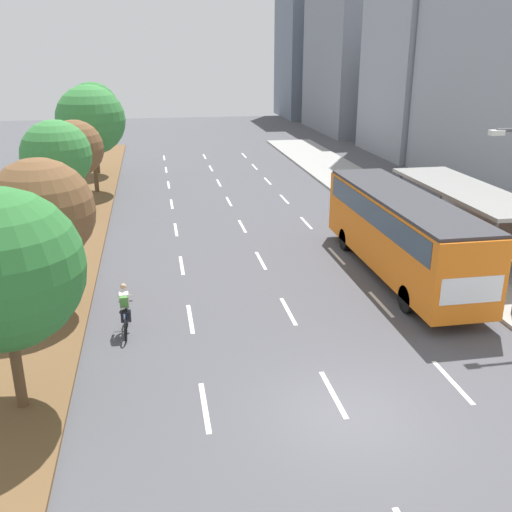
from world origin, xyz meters
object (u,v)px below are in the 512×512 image
(median_tree_nearest, at_px, (2,270))
(median_tree_fifth, at_px, (91,120))
(cyclist, at_px, (125,311))
(median_tree_fourth, at_px, (75,149))
(bus_shelter, at_px, (469,212))
(median_tree_farthest, at_px, (93,109))
(median_tree_second, at_px, (41,212))
(bus, at_px, (401,227))
(median_tree_third, at_px, (56,156))

(median_tree_nearest, bearing_deg, median_tree_fifth, 89.99)
(cyclist, height_order, median_tree_fourth, median_tree_fourth)
(bus_shelter, xyz_separation_m, median_tree_farthest, (-18.07, 20.99, 2.89))
(median_tree_farthest, bearing_deg, median_tree_second, -89.40)
(bus_shelter, relative_size, cyclist, 5.34)
(bus, xyz_separation_m, median_tree_third, (-13.78, 4.90, 2.47))
(bus, xyz_separation_m, median_tree_fourth, (-13.75, 11.01, 1.80))
(bus_shelter, xyz_separation_m, median_tree_fifth, (-17.69, 14.88, 2.80))
(median_tree_fourth, height_order, median_tree_farthest, median_tree_farthest)
(bus_shelter, bearing_deg, median_tree_fifth, 139.93)
(median_tree_farthest, bearing_deg, bus_shelter, -49.28)
(bus_shelter, relative_size, median_tree_fourth, 1.84)
(cyclist, xyz_separation_m, median_tree_fourth, (-2.86, 14.38, 3.08))
(median_tree_fifth, xyz_separation_m, median_tree_farthest, (-0.38, 6.11, 0.09))
(median_tree_fourth, xyz_separation_m, median_tree_fifth, (0.34, 6.11, 0.81))
(bus_shelter, relative_size, median_tree_third, 1.63)
(median_tree_fifth, bearing_deg, cyclist, -83.00)
(median_tree_farthest, bearing_deg, median_tree_fourth, -89.83)
(median_tree_nearest, bearing_deg, median_tree_third, 91.73)
(median_tree_third, bearing_deg, median_tree_fifth, 88.24)
(median_tree_third, distance_m, median_tree_fifth, 12.22)
(bus, bearing_deg, median_tree_fourth, 141.32)
(cyclist, xyz_separation_m, median_tree_second, (-2.64, 2.17, 2.89))
(median_tree_fifth, distance_m, median_tree_farthest, 6.12)
(bus_shelter, height_order, median_tree_nearest, median_tree_nearest)
(median_tree_third, bearing_deg, median_tree_fourth, 89.70)
(bus, relative_size, median_tree_second, 2.10)
(bus_shelter, relative_size, median_tree_farthest, 1.48)
(median_tree_fourth, relative_size, median_tree_fifth, 0.78)
(bus_shelter, height_order, median_tree_fifth, median_tree_fifth)
(cyclist, bearing_deg, bus, 17.21)
(bus_shelter, height_order, median_tree_farthest, median_tree_farthest)
(bus_shelter, bearing_deg, median_tree_fourth, 154.06)
(median_tree_fourth, distance_m, median_tree_fifth, 6.17)
(cyclist, distance_m, median_tree_fourth, 14.98)
(median_tree_fourth, bearing_deg, median_tree_farthest, 90.17)
(median_tree_second, bearing_deg, median_tree_nearest, -88.89)
(median_tree_fifth, bearing_deg, bus_shelter, -40.07)
(median_tree_nearest, relative_size, median_tree_farthest, 0.88)
(median_tree_farthest, bearing_deg, cyclist, -83.79)
(cyclist, height_order, median_tree_fifth, median_tree_fifth)
(bus_shelter, height_order, median_tree_third, median_tree_third)
(median_tree_third, bearing_deg, bus, -19.58)
(median_tree_fifth, relative_size, median_tree_farthest, 1.02)
(median_tree_nearest, height_order, median_tree_third, median_tree_third)
(median_tree_third, height_order, median_tree_fourth, median_tree_third)
(bus_shelter, relative_size, median_tree_second, 1.80)
(median_tree_second, relative_size, median_tree_farthest, 0.82)
(bus_shelter, distance_m, median_tree_nearest, 20.21)
(median_tree_nearest, xyz_separation_m, median_tree_fourth, (-0.34, 18.32, -0.03))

